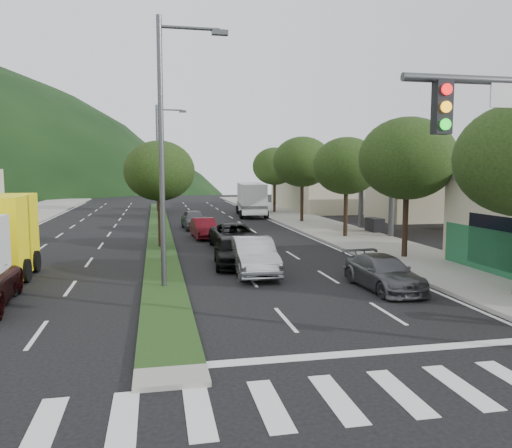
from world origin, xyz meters
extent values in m
plane|color=black|center=(0.00, 0.00, 0.00)|extent=(160.00, 160.00, 0.00)
cube|color=gray|center=(12.50, 25.00, 0.07)|extent=(5.00, 90.00, 0.15)
cube|color=#1F3A15|center=(0.00, 28.00, 0.06)|extent=(1.60, 56.00, 0.12)
cube|color=silver|center=(0.00, -2.00, 0.01)|extent=(19.00, 2.20, 0.01)
cube|color=black|center=(5.40, -1.65, 5.70)|extent=(0.35, 0.25, 1.05)
cube|color=silver|center=(19.00, 22.00, 5.00)|extent=(12.00, 8.00, 0.50)
cube|color=#F9A80D|center=(19.00, 22.00, 4.65)|extent=(12.20, 8.20, 0.50)
cylinder|color=#47494C|center=(15.00, 19.50, 2.30)|extent=(0.36, 0.36, 4.60)
cylinder|color=#47494C|center=(23.00, 19.50, 2.30)|extent=(0.36, 0.36, 4.60)
cylinder|color=#47494C|center=(15.00, 24.50, 2.30)|extent=(0.36, 0.36, 4.60)
cylinder|color=#47494C|center=(23.00, 24.50, 2.30)|extent=(0.36, 0.36, 4.60)
cube|color=black|center=(15.00, 22.00, 0.55)|extent=(0.80, 1.60, 1.10)
cube|color=black|center=(23.00, 22.00, 0.55)|extent=(0.80, 1.60, 1.10)
cube|color=beige|center=(19.50, 44.00, 2.60)|extent=(10.00, 16.00, 5.20)
cylinder|color=black|center=(12.00, 12.00, 2.05)|extent=(0.28, 0.28, 3.81)
ellipsoid|color=black|center=(12.00, 12.00, 5.05)|extent=(4.80, 4.80, 4.08)
cylinder|color=black|center=(12.00, 20.00, 1.94)|extent=(0.28, 0.28, 3.58)
ellipsoid|color=black|center=(12.00, 20.00, 4.76)|extent=(4.40, 4.40, 3.74)
cylinder|color=black|center=(12.00, 30.00, 2.11)|extent=(0.28, 0.28, 3.92)
ellipsoid|color=black|center=(12.00, 30.00, 5.19)|extent=(5.00, 5.00, 4.25)
cylinder|color=black|center=(12.00, 40.00, 2.00)|extent=(0.28, 0.28, 3.70)
ellipsoid|color=black|center=(12.00, 40.00, 4.90)|extent=(4.60, 4.60, 3.91)
cylinder|color=black|center=(0.00, 18.00, 1.80)|extent=(0.28, 0.28, 3.36)
ellipsoid|color=black|center=(0.00, 18.00, 4.44)|extent=(4.00, 4.00, 3.40)
cylinder|color=black|center=(0.00, 44.00, 2.02)|extent=(0.28, 0.28, 3.81)
ellipsoid|color=black|center=(0.00, 44.00, 5.02)|extent=(4.80, 4.80, 4.08)
cylinder|color=#47494C|center=(0.00, 8.00, 5.00)|extent=(0.20, 0.20, 10.00)
cylinder|color=#47494C|center=(1.10, 8.00, 9.60)|extent=(2.20, 0.12, 0.12)
cube|color=#47494C|center=(2.20, 8.00, 9.50)|extent=(0.60, 0.25, 0.18)
cylinder|color=#47494C|center=(0.00, 33.00, 5.00)|extent=(0.20, 0.20, 10.00)
cylinder|color=#47494C|center=(1.10, 33.00, 9.60)|extent=(2.20, 0.12, 0.12)
cube|color=#47494C|center=(2.20, 33.00, 9.50)|extent=(0.60, 0.25, 0.18)
imported|color=silver|center=(3.86, 9.99, 0.78)|extent=(1.82, 4.78, 1.56)
imported|color=black|center=(3.23, 11.89, 0.72)|extent=(2.07, 4.35, 1.43)
imported|color=#4A4A4F|center=(8.11, 6.31, 0.63)|extent=(1.98, 4.40, 1.25)
imported|color=#540E15|center=(2.85, 21.89, 0.66)|extent=(1.63, 4.07, 1.32)
imported|color=black|center=(4.12, 16.89, 0.72)|extent=(2.55, 5.28, 1.45)
imported|color=#4D4D52|center=(2.62, 27.35, 0.73)|extent=(2.01, 4.39, 1.46)
cylinder|color=black|center=(-5.31, 7.83, 0.48)|extent=(0.36, 0.97, 0.95)
cylinder|color=black|center=(-5.41, 10.14, 0.48)|extent=(0.36, 0.97, 0.95)
cylinder|color=black|center=(-5.50, 12.23, 0.48)|extent=(0.36, 0.97, 0.95)
cube|color=silver|center=(9.00, 37.28, 1.80)|extent=(3.20, 8.52, 2.77)
cube|color=slate|center=(9.00, 37.28, 1.11)|extent=(3.26, 8.53, 0.32)
cylinder|color=black|center=(8.21, 40.72, 0.42)|extent=(0.41, 0.86, 0.83)
cylinder|color=black|center=(10.51, 40.47, 0.42)|extent=(0.41, 0.86, 0.83)
cylinder|color=black|center=(8.10, 39.72, 0.42)|extent=(0.41, 0.86, 0.83)
cylinder|color=black|center=(10.40, 39.47, 0.42)|extent=(0.41, 0.86, 0.83)
cylinder|color=black|center=(7.53, 34.43, 0.42)|extent=(0.41, 0.86, 0.83)
cylinder|color=black|center=(9.82, 34.18, 0.42)|extent=(0.41, 0.86, 0.83)
camera|label=1|loc=(-0.25, -10.85, 4.45)|focal=35.00mm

